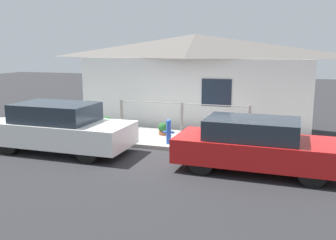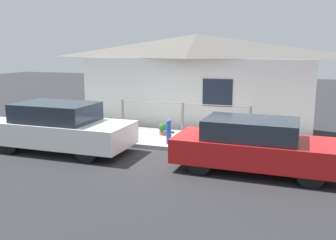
# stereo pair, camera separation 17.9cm
# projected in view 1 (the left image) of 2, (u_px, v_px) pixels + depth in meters

# --- Properties ---
(ground_plane) EXTENTS (60.00, 60.00, 0.00)m
(ground_plane) POSITION_uv_depth(u_px,v_px,m) (161.00, 150.00, 11.56)
(ground_plane) COLOR #262628
(sidewalk) EXTENTS (24.00, 2.40, 0.12)m
(sidewalk) POSITION_uv_depth(u_px,v_px,m) (173.00, 139.00, 12.67)
(sidewalk) COLOR gray
(sidewalk) RESTS_ON ground_plane
(house) EXTENTS (9.32, 2.23, 3.64)m
(house) POSITION_uv_depth(u_px,v_px,m) (194.00, 52.00, 14.62)
(house) COLOR white
(house) RESTS_ON ground_plane
(fence) EXTENTS (4.90, 0.10, 1.07)m
(fence) POSITION_uv_depth(u_px,v_px,m) (182.00, 115.00, 13.52)
(fence) COLOR gray
(fence) RESTS_ON sidewalk
(car_left) EXTENTS (4.29, 1.79, 1.48)m
(car_left) POSITION_uv_depth(u_px,v_px,m) (60.00, 128.00, 11.28)
(car_left) COLOR white
(car_left) RESTS_ON ground_plane
(car_right) EXTENTS (4.21, 1.79, 1.35)m
(car_right) POSITION_uv_depth(u_px,v_px,m) (256.00, 145.00, 9.50)
(car_right) COLOR red
(car_right) RESTS_ON ground_plane
(fire_hydrant) EXTENTS (0.35, 0.16, 0.79)m
(fire_hydrant) POSITION_uv_depth(u_px,v_px,m) (169.00, 131.00, 11.79)
(fire_hydrant) COLOR blue
(fire_hydrant) RESTS_ON sidewalk
(potted_plant_near_hydrant) EXTENTS (0.33, 0.33, 0.43)m
(potted_plant_near_hydrant) POSITION_uv_depth(u_px,v_px,m) (163.00, 129.00, 13.04)
(potted_plant_near_hydrant) COLOR #9E5638
(potted_plant_near_hydrant) RESTS_ON sidewalk
(potted_plant_by_fence) EXTENTS (0.39, 0.39, 0.52)m
(potted_plant_by_fence) POSITION_uv_depth(u_px,v_px,m) (107.00, 123.00, 13.69)
(potted_plant_by_fence) COLOR brown
(potted_plant_by_fence) RESTS_ON sidewalk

